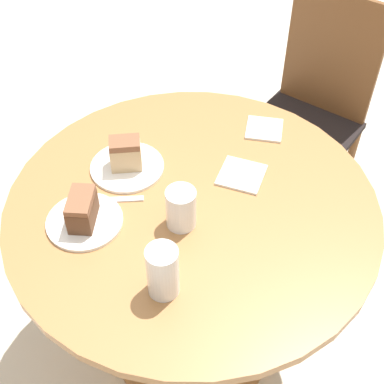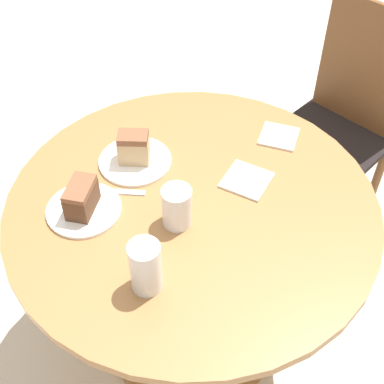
% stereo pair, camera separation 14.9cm
% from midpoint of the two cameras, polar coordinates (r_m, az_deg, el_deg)
% --- Properties ---
extents(ground_plane, '(8.00, 8.00, 0.00)m').
position_cam_midpoint_polar(ground_plane, '(2.15, -2.05, -15.36)').
color(ground_plane, beige).
extents(table, '(1.06, 1.06, 0.77)m').
position_cam_midpoint_polar(table, '(1.67, -2.55, -6.00)').
color(table, '#9E6B3D').
rests_on(table, ground_plane).
extents(chair, '(0.47, 0.50, 0.98)m').
position_cam_midpoint_polar(chair, '(2.29, 10.48, 8.08)').
color(chair, brown).
rests_on(chair, ground_plane).
extents(plate_near, '(0.22, 0.22, 0.01)m').
position_cam_midpoint_polar(plate_near, '(1.63, -9.53, 2.53)').
color(plate_near, white).
rests_on(plate_near, table).
extents(plate_far, '(0.21, 0.21, 0.01)m').
position_cam_midpoint_polar(plate_far, '(1.50, -14.18, -3.20)').
color(plate_far, white).
rests_on(plate_far, table).
extents(cake_slice_near, '(0.11, 0.10, 0.10)m').
position_cam_midpoint_polar(cake_slice_near, '(1.59, -9.77, 3.95)').
color(cake_slice_near, tan).
rests_on(cake_slice_near, plate_near).
extents(cake_slice_far, '(0.10, 0.13, 0.09)m').
position_cam_midpoint_polar(cake_slice_far, '(1.47, -14.52, -1.94)').
color(cake_slice_far, brown).
rests_on(cake_slice_far, plate_far).
extents(glass_lemonade, '(0.08, 0.08, 0.12)m').
position_cam_midpoint_polar(glass_lemonade, '(1.42, -4.16, -2.11)').
color(glass_lemonade, beige).
rests_on(glass_lemonade, table).
extents(glass_water, '(0.08, 0.08, 0.15)m').
position_cam_midpoint_polar(glass_water, '(1.28, -6.48, -8.80)').
color(glass_water, silver).
rests_on(glass_water, table).
extents(napkin_stack, '(0.15, 0.15, 0.01)m').
position_cam_midpoint_polar(napkin_stack, '(1.59, 2.65, 1.70)').
color(napkin_stack, silver).
rests_on(napkin_stack, table).
extents(fork, '(0.14, 0.10, 0.00)m').
position_cam_midpoint_polar(fork, '(1.54, -10.89, -0.95)').
color(fork, silver).
rests_on(fork, table).
extents(napkin_side, '(0.15, 0.15, 0.01)m').
position_cam_midpoint_polar(napkin_side, '(1.75, 5.31, 6.60)').
color(napkin_side, silver).
rests_on(napkin_side, table).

